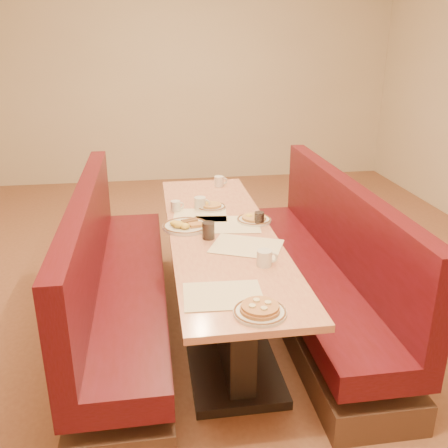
{
  "coord_description": "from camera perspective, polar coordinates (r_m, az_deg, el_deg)",
  "views": [
    {
      "loc": [
        -0.45,
        -3.12,
        2.0
      ],
      "look_at": [
        0.0,
        -0.14,
        0.85
      ],
      "focal_mm": 40.0,
      "sensor_mm": 36.0,
      "label": 1
    }
  ],
  "objects": [
    {
      "name": "pancake_plate",
      "position": [
        2.42,
        4.13,
        -9.81
      ],
      "size": [
        0.26,
        0.26,
        0.06
      ],
      "rotation": [
        0.0,
        0.0,
        -0.21
      ],
      "color": "silver",
      "rests_on": "diner_table"
    },
    {
      "name": "soda_tumbler_near",
      "position": [
        3.24,
        -1.8,
        -0.75
      ],
      "size": [
        0.08,
        0.08,
        0.11
      ],
      "color": "black",
      "rests_on": "diner_table"
    },
    {
      "name": "coffee_mug_d",
      "position": [
        3.79,
        -2.71,
        2.41
      ],
      "size": [
        0.12,
        0.09,
        0.09
      ],
      "rotation": [
        0.0,
        0.0,
        -0.3
      ],
      "color": "silver",
      "rests_on": "diner_table"
    },
    {
      "name": "diner_table",
      "position": [
        3.55,
        -0.35,
        -6.37
      ],
      "size": [
        0.7,
        2.5,
        0.75
      ],
      "color": "black",
      "rests_on": "ground"
    },
    {
      "name": "placemat_near_left",
      "position": [
        2.57,
        -0.1,
        -8.14
      ],
      "size": [
        0.42,
        0.32,
        0.0
      ],
      "primitive_type": "cube",
      "rotation": [
        0.0,
        0.0,
        -0.05
      ],
      "color": "beige",
      "rests_on": "diner_table"
    },
    {
      "name": "room_envelope",
      "position": [
        3.16,
        -0.41,
        19.64
      ],
      "size": [
        6.04,
        8.04,
        2.82
      ],
      "color": "beige",
      "rests_on": "ground"
    },
    {
      "name": "coffee_mug_b",
      "position": [
        3.77,
        -5.52,
        2.09
      ],
      "size": [
        0.1,
        0.07,
        0.08
      ],
      "rotation": [
        0.0,
        0.0,
        0.14
      ],
      "color": "silver",
      "rests_on": "diner_table"
    },
    {
      "name": "placemat_far_left",
      "position": [
        3.67,
        -2.74,
        1.01
      ],
      "size": [
        0.42,
        0.34,
        0.0
      ],
      "primitive_type": "cube",
      "rotation": [
        0.0,
        0.0,
        -0.13
      ],
      "color": "beige",
      "rests_on": "diner_table"
    },
    {
      "name": "coffee_mug_c",
      "position": [
        4.38,
        -0.54,
        4.93
      ],
      "size": [
        0.12,
        0.08,
        0.09
      ],
      "rotation": [
        0.0,
        0.0,
        0.06
      ],
      "color": "silver",
      "rests_on": "diner_table"
    },
    {
      "name": "eggs_plate",
      "position": [
        3.44,
        -4.45,
        -0.18
      ],
      "size": [
        0.32,
        0.32,
        0.06
      ],
      "rotation": [
        0.0,
        0.0,
        0.2
      ],
      "color": "silver",
      "rests_on": "diner_table"
    },
    {
      "name": "ground",
      "position": [
        3.74,
        -0.34,
        -11.47
      ],
      "size": [
        8.0,
        8.0,
        0.0
      ],
      "primitive_type": "plane",
      "color": "#9E6647",
      "rests_on": "ground"
    },
    {
      "name": "booth_left",
      "position": [
        3.54,
        -12.26,
        -7.23
      ],
      "size": [
        0.55,
        2.5,
        1.05
      ],
      "color": "#4C3326",
      "rests_on": "ground"
    },
    {
      "name": "placemat_near_right",
      "position": [
        3.14,
        2.6,
        -2.54
      ],
      "size": [
        0.52,
        0.47,
        0.0
      ],
      "primitive_type": "cube",
      "rotation": [
        0.0,
        0.0,
        -0.42
      ],
      "color": "beige",
      "rests_on": "diner_table"
    },
    {
      "name": "booth_right",
      "position": [
        3.72,
        10.94,
        -5.65
      ],
      "size": [
        0.55,
        2.5,
        1.05
      ],
      "color": "#4C3326",
      "rests_on": "ground"
    },
    {
      "name": "soda_tumbler_mid",
      "position": [
        3.48,
        4.06,
        0.62
      ],
      "size": [
        0.07,
        0.07,
        0.1
      ],
      "color": "black",
      "rests_on": "diner_table"
    },
    {
      "name": "coffee_mug_a",
      "position": [
        2.88,
        4.7,
        -3.87
      ],
      "size": [
        0.12,
        0.09,
        0.09
      ],
      "rotation": [
        0.0,
        0.0,
        -0.02
      ],
      "color": "silver",
      "rests_on": "diner_table"
    },
    {
      "name": "placemat_far_right",
      "position": [
        3.49,
        0.35,
        -0.04
      ],
      "size": [
        0.49,
        0.39,
        0.0
      ],
      "primitive_type": "cube",
      "rotation": [
        0.0,
        0.0,
        -0.13
      ],
      "color": "beige",
      "rests_on": "diner_table"
    },
    {
      "name": "extra_plate_mid",
      "position": [
        3.56,
        3.43,
        0.56
      ],
      "size": [
        0.25,
        0.25,
        0.05
      ],
      "rotation": [
        0.0,
        0.0,
        0.34
      ],
      "color": "silver",
      "rests_on": "diner_table"
    },
    {
      "name": "extra_plate_far",
      "position": [
        3.82,
        -1.49,
        2.03
      ],
      "size": [
        0.22,
        0.22,
        0.05
      ],
      "rotation": [
        0.0,
        0.0,
        -0.33
      ],
      "color": "silver",
      "rests_on": "diner_table"
    }
  ]
}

